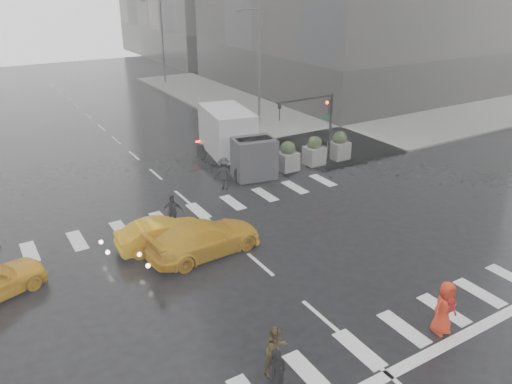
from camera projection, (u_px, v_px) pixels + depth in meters
ground at (260, 264)px, 20.60m from camera, size 120.00×120.00×0.00m
sidewalk_ne at (345, 112)px, 43.60m from camera, size 35.00×35.00×0.15m
road_markings at (260, 264)px, 20.60m from camera, size 18.00×48.00×0.01m
traffic_signal_pole at (318, 117)px, 29.90m from camera, size 4.45×0.42×4.50m
street_lamp_near at (258, 62)px, 37.95m from camera, size 2.15×0.22×9.00m
street_lamp_far at (161, 38)px, 53.66m from camera, size 2.15×0.22×9.00m
planter_west at (288, 157)px, 29.98m from camera, size 1.10×1.10×1.80m
planter_mid at (314, 151)px, 30.94m from camera, size 1.10×1.10×1.80m
planter_east at (339, 146)px, 31.89m from camera, size 1.10×1.10×1.80m
pedestrian_black at (278, 351)px, 13.46m from camera, size 1.20×1.21×2.43m
pedestrian_brown at (277, 350)px, 14.66m from camera, size 0.90×0.76×1.63m
pedestrian_orange at (445, 308)px, 16.31m from camera, size 0.98×0.69×1.91m
pedestrian_far_a at (173, 211)px, 23.38m from camera, size 1.13×0.96×1.65m
pedestrian_far_b at (224, 174)px, 27.56m from camera, size 1.34×1.27×1.85m
taxi_mid at (162, 234)px, 21.69m from camera, size 3.98×1.57×1.29m
taxi_rear at (205, 238)px, 21.15m from camera, size 4.60×2.41×1.46m
box_truck at (234, 138)px, 30.53m from camera, size 2.44×6.52×3.46m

